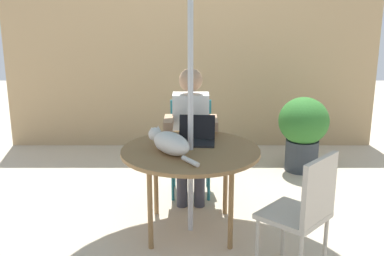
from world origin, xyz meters
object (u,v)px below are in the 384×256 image
at_px(patio_table, 192,156).
at_px(cat, 171,143).
at_px(laptop, 198,135).
at_px(chair_empty, 306,207).
at_px(potted_plant_near_fence, 305,129).
at_px(person_seated, 192,127).
at_px(chair_occupied, 192,139).

distance_m(patio_table, cat, 0.23).
bearing_deg(laptop, chair_empty, -51.57).
xyz_separation_m(patio_table, potted_plant_near_fence, (1.23, 1.42, -0.18)).
bearing_deg(chair_empty, potted_plant_near_fence, 77.81).
distance_m(patio_table, person_seated, 0.70).
bearing_deg(chair_empty, person_seated, 118.92).
relative_size(patio_table, laptop, 3.53).
height_order(patio_table, cat, cat).
bearing_deg(chair_occupied, laptop, -85.42).
bearing_deg(chair_occupied, cat, -99.93).
xyz_separation_m(chair_occupied, laptop, (0.05, -0.65, 0.24)).
distance_m(patio_table, potted_plant_near_fence, 1.88).
relative_size(chair_occupied, cat, 1.61).
xyz_separation_m(chair_occupied, chair_empty, (0.77, -1.55, 0.00)).
bearing_deg(laptop, person_seated, 96.05).
bearing_deg(laptop, patio_table, -104.12).
distance_m(chair_occupied, laptop, 0.69).
height_order(chair_occupied, laptop, laptop).
distance_m(chair_empty, cat, 1.14).
distance_m(chair_empty, potted_plant_near_fence, 2.16).
distance_m(patio_table, chair_occupied, 0.86).
height_order(laptop, cat, laptop).
bearing_deg(cat, patio_table, 28.14).
height_order(person_seated, potted_plant_near_fence, person_seated).
distance_m(person_seated, potted_plant_near_fence, 1.44).
bearing_deg(potted_plant_near_fence, person_seated, -149.51).
bearing_deg(laptop, potted_plant_near_fence, 45.85).
bearing_deg(cat, chair_occupied, 80.07).
relative_size(person_seated, cat, 2.21).
relative_size(patio_table, potted_plant_near_fence, 1.35).
bearing_deg(laptop, chair_occupied, 94.58).
bearing_deg(cat, laptop, 53.64).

